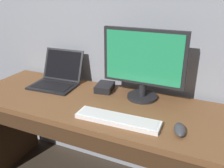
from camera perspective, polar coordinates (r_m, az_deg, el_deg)
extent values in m
cube|color=brown|center=(1.51, -3.19, -4.99)|extent=(1.75, 0.60, 0.03)
cube|color=#3D2716|center=(2.17, -23.53, -9.16)|extent=(0.06, 0.55, 0.71)
cube|color=#3D2716|center=(1.33, -8.82, -12.58)|extent=(1.68, 0.02, 0.10)
cube|color=black|center=(1.77, -13.92, -0.53)|extent=(0.34, 0.24, 0.01)
cube|color=black|center=(1.76, -14.14, -0.41)|extent=(0.28, 0.16, 0.00)
cube|color=black|center=(1.85, -11.63, 4.54)|extent=(0.32, 0.12, 0.22)
cube|color=black|center=(1.85, -11.72, 4.56)|extent=(0.29, 0.10, 0.19)
cylinder|color=black|center=(1.57, 7.23, -3.00)|extent=(0.20, 0.20, 0.02)
cylinder|color=black|center=(1.54, 7.33, -1.23)|extent=(0.05, 0.05, 0.09)
cube|color=black|center=(1.46, 7.56, 6.34)|extent=(0.51, 0.03, 0.34)
cube|color=#23935B|center=(1.44, 7.36, 6.17)|extent=(0.47, 0.00, 0.31)
cube|color=white|center=(1.29, 1.33, -8.51)|extent=(0.47, 0.13, 0.02)
cube|color=silver|center=(1.29, 1.33, -8.01)|extent=(0.44, 0.10, 0.00)
ellipsoid|color=#38383D|center=(1.24, 15.89, -10.44)|extent=(0.08, 0.13, 0.04)
cube|color=black|center=(1.66, -1.74, -0.77)|extent=(0.13, 0.17, 0.05)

